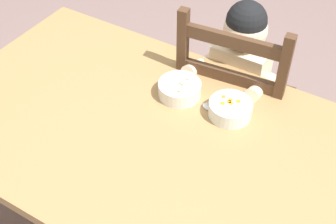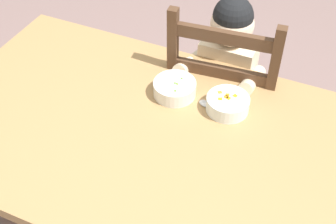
{
  "view_description": "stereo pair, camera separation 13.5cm",
  "coord_description": "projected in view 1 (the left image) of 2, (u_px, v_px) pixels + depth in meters",
  "views": [
    {
      "loc": [
        0.64,
        -0.89,
        1.82
      ],
      "look_at": [
        0.06,
        0.06,
        0.76
      ],
      "focal_mm": 49.43,
      "sensor_mm": 36.0,
      "label": 1
    },
    {
      "loc": [
        0.52,
        -0.95,
        1.82
      ],
      "look_at": [
        0.06,
        0.06,
        0.76
      ],
      "focal_mm": 49.43,
      "sensor_mm": 36.0,
      "label": 2
    }
  ],
  "objects": [
    {
      "name": "child_figure",
      "position": [
        237.0,
        77.0,
        1.87
      ],
      "size": [
        0.32,
        0.31,
        0.96
      ],
      "color": "beige",
      "rests_on": "ground"
    },
    {
      "name": "dining_chair",
      "position": [
        234.0,
        107.0,
        1.99
      ],
      "size": [
        0.46,
        0.46,
        0.97
      ],
      "color": "#4F3422",
      "rests_on": "ground"
    },
    {
      "name": "spoon",
      "position": [
        211.0,
        110.0,
        1.61
      ],
      "size": [
        0.13,
        0.07,
        0.01
      ],
      "color": "silver",
      "rests_on": "dining_table"
    },
    {
      "name": "bowl_of_peas",
      "position": [
        180.0,
        89.0,
        1.66
      ],
      "size": [
        0.15,
        0.15,
        0.06
      ],
      "color": "white",
      "rests_on": "dining_table"
    },
    {
      "name": "dining_table",
      "position": [
        144.0,
        145.0,
        1.62
      ],
      "size": [
        1.47,
        0.91,
        0.71
      ],
      "color": "#A77E4F",
      "rests_on": "ground"
    },
    {
      "name": "bowl_of_carrots",
      "position": [
        230.0,
        109.0,
        1.58
      ],
      "size": [
        0.15,
        0.15,
        0.05
      ],
      "color": "white",
      "rests_on": "dining_table"
    }
  ]
}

